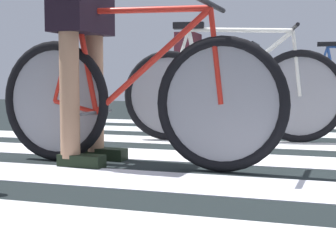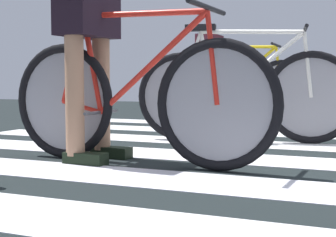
% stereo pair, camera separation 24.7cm
% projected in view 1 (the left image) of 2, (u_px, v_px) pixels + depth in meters
% --- Properties ---
extents(ground, '(18.00, 14.00, 0.02)m').
position_uv_depth(ground, '(285.00, 156.00, 3.19)').
color(ground, black).
extents(crosswalk_markings, '(5.48, 4.26, 0.00)m').
position_uv_depth(crosswalk_markings, '(279.00, 152.00, 3.30)').
color(crosswalk_markings, silver).
rests_on(crosswalk_markings, ground).
extents(bicycle_1_of_4, '(1.74, 0.52, 0.93)m').
position_uv_depth(bicycle_1_of_4, '(132.00, 98.00, 2.75)').
color(bicycle_1_of_4, black).
rests_on(bicycle_1_of_4, ground).
extents(cyclist_1_of_4, '(0.33, 0.42, 1.03)m').
position_uv_depth(cyclist_1_of_4, '(83.00, 49.00, 2.84)').
color(cyclist_1_of_4, '#A87A5B').
rests_on(cyclist_1_of_4, ground).
extents(bicycle_2_of_4, '(1.72, 0.54, 0.93)m').
position_uv_depth(bicycle_2_of_4, '(232.00, 93.00, 3.84)').
color(bicycle_2_of_4, black).
rests_on(bicycle_2_of_4, ground).
extents(bicycle_3_of_4, '(1.74, 0.52, 0.93)m').
position_uv_depth(bicycle_3_of_4, '(215.00, 88.00, 5.60)').
color(bicycle_3_of_4, black).
rests_on(bicycle_3_of_4, ground).
extents(cyclist_3_of_4, '(0.31, 0.41, 1.02)m').
position_uv_depth(cyclist_3_of_4, '(189.00, 65.00, 5.67)').
color(cyclist_3_of_4, brown).
rests_on(cyclist_3_of_4, ground).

